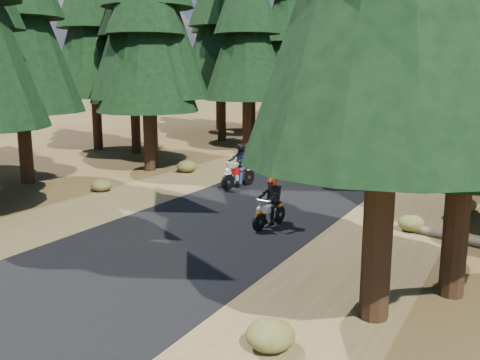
{
  "coord_description": "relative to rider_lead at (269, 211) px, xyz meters",
  "views": [
    {
      "loc": [
        7.9,
        -12.9,
        4.47
      ],
      "look_at": [
        0.0,
        1.5,
        1.1
      ],
      "focal_mm": 40.0,
      "sensor_mm": 36.0,
      "label": 1
    }
  ],
  "objects": [
    {
      "name": "ground",
      "position": [
        -1.46,
        -0.6,
        -0.49
      ],
      "size": [
        120.0,
        120.0,
        0.0
      ],
      "primitive_type": "plane",
      "color": "#4C341B",
      "rests_on": "ground"
    },
    {
      "name": "rider_lead",
      "position": [
        0.0,
        0.0,
        0.0
      ],
      "size": [
        0.71,
        1.67,
        1.44
      ],
      "rotation": [
        0.0,
        0.0,
        3.0
      ],
      "color": "silver",
      "rests_on": "road"
    },
    {
      "name": "shoulder_r",
      "position": [
        3.14,
        4.4,
        -0.48
      ],
      "size": [
        3.2,
        100.0,
        0.01
      ],
      "primitive_type": "cube",
      "color": "brown",
      "rests_on": "ground"
    },
    {
      "name": "road",
      "position": [
        -1.46,
        4.4,
        -0.48
      ],
      "size": [
        6.0,
        100.0,
        0.01
      ],
      "primitive_type": "cube",
      "color": "black",
      "rests_on": "ground"
    },
    {
      "name": "understory_shrubs",
      "position": [
        -0.95,
        6.96,
        -0.21
      ],
      "size": [
        15.25,
        29.54,
        0.68
      ],
      "color": "#474C1E",
      "rests_on": "ground"
    },
    {
      "name": "pine_forest",
      "position": [
        -1.48,
        20.45,
        7.4
      ],
      "size": [
        34.59,
        55.08,
        16.32
      ],
      "color": "black",
      "rests_on": "ground"
    },
    {
      "name": "shoulder_l",
      "position": [
        -6.06,
        4.4,
        -0.48
      ],
      "size": [
        3.2,
        100.0,
        0.01
      ],
      "primitive_type": "cube",
      "color": "brown",
      "rests_on": "ground"
    },
    {
      "name": "rider_follow",
      "position": [
        -3.36,
        4.23,
        0.09
      ],
      "size": [
        0.92,
        2.0,
        1.72
      ],
      "rotation": [
        0.0,
        0.0,
        2.96
      ],
      "color": "#9A0A0E",
      "rests_on": "road"
    }
  ]
}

